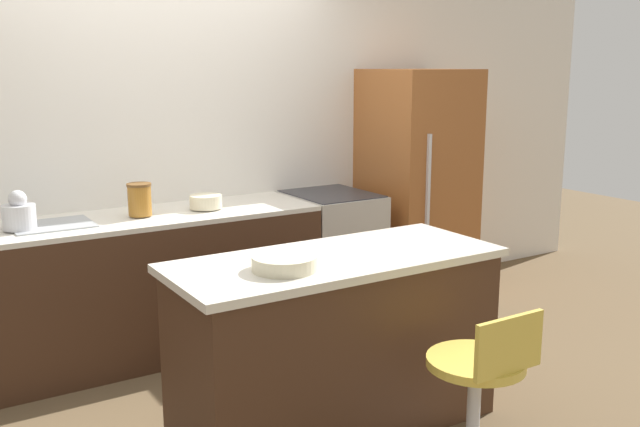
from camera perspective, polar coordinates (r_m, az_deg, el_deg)
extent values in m
plane|color=brown|center=(4.52, -8.99, -11.71)|extent=(14.00, 14.00, 0.00)
cube|color=white|center=(4.84, -12.80, 5.66)|extent=(8.00, 0.06, 2.60)
cube|color=#422819|center=(4.57, -15.06, -5.97)|extent=(2.39, 0.66, 0.86)
cube|color=silver|center=(4.46, -15.36, -0.50)|extent=(2.39, 0.66, 0.03)
cube|color=#9EA3A8|center=(4.35, -20.64, -0.86)|extent=(0.44, 0.36, 0.01)
cube|color=#422819|center=(3.59, 1.25, -10.60)|extent=(1.57, 0.64, 0.85)
cube|color=silver|center=(3.44, 1.28, -3.73)|extent=(1.64, 0.68, 0.04)
cube|color=#B7B2A8|center=(5.16, 0.90, -3.32)|extent=(0.56, 0.66, 0.89)
cube|color=black|center=(4.94, 3.01, -5.67)|extent=(0.39, 0.01, 0.31)
cube|color=#333338|center=(5.07, 0.91, 1.59)|extent=(0.53, 0.62, 0.01)
cube|color=#995628|center=(5.50, 7.73, 2.16)|extent=(0.70, 0.70, 1.76)
cube|color=silver|center=(5.10, 8.64, 1.88)|extent=(0.02, 0.02, 0.79)
cylinder|color=#B7B7BC|center=(3.36, 12.15, -15.79)|extent=(0.06, 0.06, 0.50)
cylinder|color=gold|center=(3.24, 12.36, -11.55)|extent=(0.43, 0.43, 0.04)
cube|color=gold|center=(3.07, 14.90, -10.16)|extent=(0.37, 0.02, 0.24)
cylinder|color=silver|center=(4.28, -22.94, -0.25)|extent=(0.18, 0.18, 0.14)
sphere|color=silver|center=(4.27, -23.05, 1.07)|extent=(0.10, 0.10, 0.10)
cylinder|color=beige|center=(4.59, -9.13, 0.95)|extent=(0.20, 0.20, 0.08)
cylinder|color=#9E6623|center=(4.43, -14.23, 1.00)|extent=(0.14, 0.14, 0.18)
cylinder|color=brown|center=(4.42, -14.29, 2.25)|extent=(0.15, 0.15, 0.02)
cylinder|color=beige|center=(3.20, -2.86, -3.97)|extent=(0.29, 0.29, 0.07)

